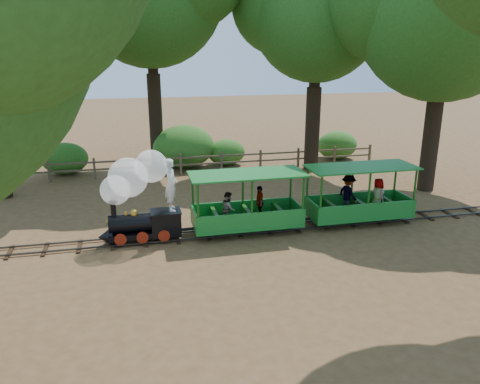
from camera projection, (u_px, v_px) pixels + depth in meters
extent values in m
plane|color=brown|center=(238.00, 233.00, 15.48)|extent=(90.00, 90.00, 0.00)
cube|color=#3F3D3A|center=(240.00, 234.00, 15.18)|extent=(22.00, 0.05, 0.05)
cube|color=#3F3D3A|center=(236.00, 228.00, 15.74)|extent=(22.00, 0.05, 0.05)
cube|color=#382314|center=(238.00, 232.00, 15.48)|extent=(0.12, 1.00, 0.05)
cube|color=#382314|center=(80.00, 246.00, 14.39)|extent=(0.12, 1.00, 0.05)
cube|color=#382314|center=(375.00, 220.00, 16.56)|extent=(0.12, 1.00, 0.05)
cube|color=black|center=(145.00, 233.00, 14.75)|extent=(2.23, 0.71, 0.18)
cylinder|color=black|center=(133.00, 223.00, 14.56)|extent=(1.42, 0.57, 0.57)
cylinder|color=black|center=(113.00, 209.00, 14.29)|extent=(0.16, 0.16, 0.45)
sphere|color=gold|center=(134.00, 213.00, 14.48)|extent=(0.26, 0.26, 0.26)
cylinder|color=gold|center=(126.00, 214.00, 14.42)|extent=(0.10, 0.10, 0.10)
cube|color=black|center=(166.00, 220.00, 14.78)|extent=(0.91, 0.71, 0.56)
cube|color=black|center=(165.00, 211.00, 14.69)|extent=(0.96, 0.77, 0.04)
cone|color=black|center=(106.00, 237.00, 14.49)|extent=(0.46, 0.65, 0.65)
cylinder|color=gold|center=(108.00, 222.00, 14.37)|extent=(0.10, 0.14, 0.14)
cylinder|color=maroon|center=(120.00, 240.00, 14.25)|extent=(0.36, 0.06, 0.36)
cylinder|color=maroon|center=(121.00, 231.00, 14.92)|extent=(0.36, 0.06, 0.36)
cylinder|color=maroon|center=(142.00, 238.00, 14.39)|extent=(0.36, 0.06, 0.36)
cylinder|color=maroon|center=(142.00, 229.00, 15.07)|extent=(0.36, 0.06, 0.36)
cylinder|color=maroon|center=(164.00, 236.00, 14.53)|extent=(0.36, 0.06, 0.36)
cylinder|color=maroon|center=(162.00, 227.00, 15.21)|extent=(0.36, 0.06, 0.36)
sphere|color=white|center=(115.00, 190.00, 14.19)|extent=(0.91, 0.91, 0.91)
sphere|color=white|center=(128.00, 178.00, 14.22)|extent=(1.22, 1.22, 1.22)
sphere|color=white|center=(151.00, 166.00, 14.33)|extent=(1.01, 1.01, 1.01)
imported|color=white|center=(171.00, 185.00, 14.53)|extent=(0.41, 0.61, 1.66)
cube|color=#1C802B|center=(247.00, 223.00, 15.45)|extent=(3.56, 1.36, 0.10)
cube|color=#185713|center=(247.00, 227.00, 15.49)|extent=(3.21, 0.52, 0.15)
cube|color=#1C802B|center=(252.00, 221.00, 14.77)|extent=(3.56, 0.06, 0.52)
cube|color=#1C802B|center=(243.00, 208.00, 15.96)|extent=(3.56, 0.06, 0.52)
cube|color=#1C802B|center=(247.00, 174.00, 14.96)|extent=(3.72, 1.52, 0.05)
cylinder|color=#185713|center=(198.00, 209.00, 14.26)|extent=(0.07, 0.07, 1.68)
cylinder|color=#185713|center=(193.00, 197.00, 15.41)|extent=(0.07, 0.07, 1.68)
cylinder|color=#185713|center=(303.00, 201.00, 15.00)|extent=(0.07, 0.07, 1.68)
cylinder|color=#185713|center=(290.00, 190.00, 16.15)|extent=(0.07, 0.07, 1.68)
cube|color=#185713|center=(215.00, 218.00, 15.14)|extent=(0.13, 1.15, 0.42)
cube|color=#185713|center=(247.00, 216.00, 15.38)|extent=(0.13, 1.15, 0.42)
cube|color=#185713|center=(278.00, 213.00, 15.61)|extent=(0.13, 1.15, 0.42)
cylinder|color=black|center=(215.00, 232.00, 14.90)|extent=(0.29, 0.06, 0.29)
cylinder|color=black|center=(211.00, 224.00, 15.56)|extent=(0.29, 0.06, 0.29)
cylinder|color=black|center=(283.00, 226.00, 15.40)|extent=(0.29, 0.06, 0.29)
cylinder|color=black|center=(277.00, 219.00, 16.06)|extent=(0.29, 0.06, 0.29)
imported|color=gray|center=(228.00, 209.00, 14.99)|extent=(0.49, 0.59, 1.11)
imported|color=gray|center=(259.00, 202.00, 15.57)|extent=(0.34, 0.69, 1.14)
cube|color=#1C802B|center=(358.00, 214.00, 16.33)|extent=(3.56, 1.36, 0.10)
cube|color=#185713|center=(358.00, 217.00, 16.36)|extent=(3.21, 0.52, 0.15)
cube|color=#1C802B|center=(368.00, 211.00, 15.64)|extent=(3.56, 0.06, 0.52)
cube|color=#1C802B|center=(351.00, 200.00, 16.83)|extent=(3.56, 0.06, 0.52)
cube|color=#1C802B|center=(362.00, 167.00, 15.83)|extent=(3.72, 1.52, 0.05)
cylinder|color=#185713|center=(321.00, 200.00, 15.13)|extent=(0.07, 0.07, 1.68)
cylinder|color=#185713|center=(307.00, 189.00, 16.28)|extent=(0.07, 0.07, 1.68)
cylinder|color=#185713|center=(414.00, 193.00, 15.87)|extent=(0.07, 0.07, 1.68)
cylinder|color=#185713|center=(395.00, 183.00, 17.02)|extent=(0.07, 0.07, 1.68)
cube|color=#185713|center=(330.00, 209.00, 16.02)|extent=(0.13, 1.15, 0.42)
cube|color=#185713|center=(359.00, 207.00, 16.25)|extent=(0.13, 1.15, 0.42)
cube|color=#185713|center=(387.00, 204.00, 16.48)|extent=(0.13, 1.15, 0.42)
cylinder|color=black|center=(332.00, 222.00, 15.77)|extent=(0.29, 0.06, 0.29)
cylinder|color=black|center=(324.00, 215.00, 16.43)|extent=(0.29, 0.06, 0.29)
cylinder|color=black|center=(393.00, 217.00, 16.27)|extent=(0.29, 0.06, 0.29)
cylinder|color=black|center=(382.00, 210.00, 16.93)|extent=(0.29, 0.06, 0.29)
imported|color=gray|center=(348.00, 193.00, 16.19)|extent=(0.70, 0.96, 1.33)
imported|color=gray|center=(378.00, 196.00, 16.11)|extent=(0.43, 0.63, 1.23)
sphere|color=#26531A|center=(18.00, 6.00, 16.48)|extent=(5.09, 5.09, 5.09)
cylinder|color=#2D2116|center=(156.00, 122.00, 23.19)|extent=(0.66, 0.66, 4.67)
cylinder|color=#2D2116|center=(152.00, 45.00, 22.11)|extent=(0.50, 0.50, 2.67)
cylinder|color=#2D2116|center=(312.00, 129.00, 23.05)|extent=(0.72, 0.72, 4.05)
cylinder|color=#2D2116|center=(315.00, 62.00, 22.11)|extent=(0.54, 0.54, 2.32)
sphere|color=#26531A|center=(318.00, 16.00, 21.50)|extent=(6.06, 6.06, 6.06)
sphere|color=#26531A|center=(283.00, 3.00, 22.01)|extent=(4.85, 4.85, 4.85)
cylinder|color=#2D2116|center=(430.00, 145.00, 19.65)|extent=(0.68, 0.68, 3.92)
cylinder|color=#2D2116|center=(439.00, 69.00, 18.74)|extent=(0.51, 0.51, 2.24)
sphere|color=#26531A|center=(446.00, 12.00, 18.10)|extent=(6.91, 6.91, 6.91)
cube|color=brown|center=(1.00, 174.00, 20.82)|extent=(0.10, 0.10, 1.00)
cube|color=brown|center=(49.00, 171.00, 21.26)|extent=(0.10, 0.10, 1.00)
cube|color=brown|center=(94.00, 169.00, 21.69)|extent=(0.10, 0.10, 1.00)
cube|color=brown|center=(138.00, 166.00, 22.13)|extent=(0.10, 0.10, 1.00)
cube|color=brown|center=(181.00, 164.00, 22.56)|extent=(0.10, 0.10, 1.00)
cube|color=brown|center=(221.00, 162.00, 22.99)|extent=(0.10, 0.10, 1.00)
cube|color=brown|center=(260.00, 160.00, 23.43)|extent=(0.10, 0.10, 1.00)
cube|color=brown|center=(298.00, 158.00, 23.86)|extent=(0.10, 0.10, 1.00)
cube|color=brown|center=(335.00, 156.00, 24.30)|extent=(0.10, 0.10, 1.00)
cube|color=brown|center=(370.00, 154.00, 24.73)|extent=(0.10, 0.10, 1.00)
cube|color=brown|center=(201.00, 157.00, 22.69)|extent=(18.00, 0.06, 0.08)
cube|color=brown|center=(201.00, 164.00, 22.79)|extent=(18.00, 0.06, 0.08)
ellipsoid|color=#2D6B1E|center=(65.00, 159.00, 22.51)|extent=(2.20, 1.69, 1.52)
ellipsoid|color=#2D6B1E|center=(184.00, 147.00, 23.67)|extent=(3.12, 2.40, 2.16)
ellipsoid|color=#2D6B1E|center=(226.00, 152.00, 24.26)|extent=(1.95, 1.50, 1.35)
ellipsoid|color=#2D6B1E|center=(337.00, 145.00, 25.58)|extent=(2.22, 1.70, 1.53)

